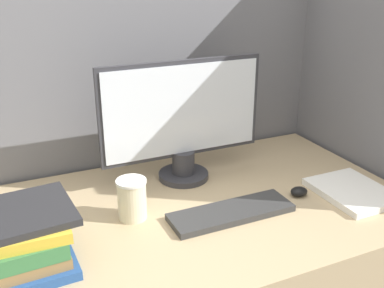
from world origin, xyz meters
TOP-DOWN VIEW (x-y plane):
  - cubicle_panel_rear at (0.00, 0.85)m, footprint 1.83×0.04m
  - cubicle_panel_right at (0.75, 0.44)m, footprint 0.04×0.88m
  - monitor at (0.08, 0.61)m, footprint 0.58×0.18m
  - keyboard at (0.11, 0.31)m, footprint 0.38×0.12m
  - mouse at (0.37, 0.33)m, footprint 0.06×0.05m
  - coffee_cup at (-0.16, 0.43)m, footprint 0.09×0.09m
  - book_stack at (-0.47, 0.33)m, footprint 0.24×0.27m
  - paper_pile at (0.54, 0.27)m, footprint 0.21×0.26m

SIDE VIEW (x-z plane):
  - keyboard at x=0.11m, z-range 0.76..0.78m
  - paper_pile at x=0.54m, z-range 0.76..0.78m
  - mouse at x=0.37m, z-range 0.76..0.79m
  - cubicle_panel_rear at x=0.00m, z-range 0.00..1.62m
  - cubicle_panel_right at x=0.75m, z-range 0.00..1.62m
  - coffee_cup at x=-0.16m, z-range 0.76..0.89m
  - book_stack at x=-0.47m, z-range 0.76..0.90m
  - monitor at x=0.08m, z-range 0.76..1.18m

